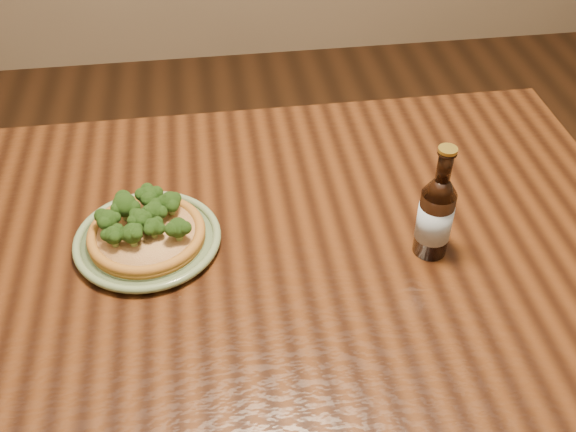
{
  "coord_description": "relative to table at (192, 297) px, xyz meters",
  "views": [
    {
      "loc": [
        0.05,
        -0.71,
        1.54
      ],
      "look_at": [
        0.17,
        0.11,
        0.82
      ],
      "focal_mm": 42.0,
      "sensor_mm": 36.0,
      "label": 1
    }
  ],
  "objects": [
    {
      "name": "table",
      "position": [
        0.0,
        0.0,
        0.0
      ],
      "size": [
        1.6,
        0.9,
        0.75
      ],
      "color": "#41200D",
      "rests_on": "ground"
    },
    {
      "name": "beer_bottle",
      "position": [
        0.41,
        -0.03,
        0.17
      ],
      "size": [
        0.06,
        0.06,
        0.21
      ],
      "rotation": [
        0.0,
        0.0,
        -0.04
      ],
      "color": "black",
      "rests_on": "table"
    },
    {
      "name": "pizza",
      "position": [
        -0.07,
        0.05,
        0.12
      ],
      "size": [
        0.2,
        0.2,
        0.07
      ],
      "rotation": [
        0.0,
        0.0,
        0.41
      ],
      "color": "#A36A24",
      "rests_on": "plate"
    },
    {
      "name": "plate",
      "position": [
        -0.06,
        0.05,
        0.1
      ],
      "size": [
        0.25,
        0.25,
        0.02
      ],
      "rotation": [
        0.0,
        0.0,
        0.37
      ],
      "color": "#698058",
      "rests_on": "table"
    }
  ]
}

